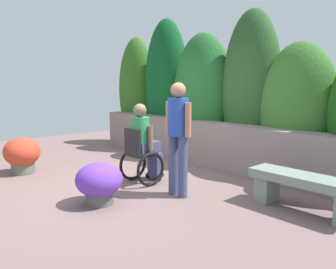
{
  "coord_description": "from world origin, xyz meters",
  "views": [
    {
      "loc": [
        4.2,
        -3.08,
        1.64
      ],
      "look_at": [
        0.38,
        0.4,
        0.85
      ],
      "focal_mm": 35.22,
      "sensor_mm": 36.0,
      "label": 1
    }
  ],
  "objects_px": {
    "person_in_wheelchair": "(143,146)",
    "flower_pot_terracotta_by_wall": "(22,154)",
    "person_standing_companion": "(178,132)",
    "flower_pot_purple_near": "(99,182)",
    "stone_bench": "(304,188)"
  },
  "relations": [
    {
      "from": "stone_bench",
      "to": "person_in_wheelchair",
      "type": "relative_size",
      "value": 1.07
    },
    {
      "from": "person_in_wheelchair",
      "to": "flower_pot_terracotta_by_wall",
      "type": "bearing_deg",
      "value": -150.88
    },
    {
      "from": "person_standing_companion",
      "to": "person_in_wheelchair",
      "type": "bearing_deg",
      "value": -176.06
    },
    {
      "from": "stone_bench",
      "to": "flower_pot_terracotta_by_wall",
      "type": "height_order",
      "value": "flower_pot_terracotta_by_wall"
    },
    {
      "from": "flower_pot_terracotta_by_wall",
      "to": "person_in_wheelchair",
      "type": "bearing_deg",
      "value": 33.27
    },
    {
      "from": "person_in_wheelchair",
      "to": "flower_pot_purple_near",
      "type": "height_order",
      "value": "person_in_wheelchair"
    },
    {
      "from": "person_in_wheelchair",
      "to": "flower_pot_terracotta_by_wall",
      "type": "distance_m",
      "value": 2.37
    },
    {
      "from": "flower_pot_purple_near",
      "to": "stone_bench",
      "type": "bearing_deg",
      "value": 41.38
    },
    {
      "from": "stone_bench",
      "to": "flower_pot_purple_near",
      "type": "bearing_deg",
      "value": -132.77
    },
    {
      "from": "person_in_wheelchair",
      "to": "person_standing_companion",
      "type": "distance_m",
      "value": 0.93
    },
    {
      "from": "person_standing_companion",
      "to": "flower_pot_purple_near",
      "type": "xyz_separation_m",
      "value": [
        -0.48,
        -1.04,
        -0.65
      ]
    },
    {
      "from": "person_in_wheelchair",
      "to": "stone_bench",
      "type": "bearing_deg",
      "value": 12.53
    },
    {
      "from": "person_in_wheelchair",
      "to": "flower_pot_terracotta_by_wall",
      "type": "relative_size",
      "value": 1.97
    },
    {
      "from": "person_standing_companion",
      "to": "flower_pot_terracotta_by_wall",
      "type": "relative_size",
      "value": 2.47
    },
    {
      "from": "stone_bench",
      "to": "person_standing_companion",
      "type": "bearing_deg",
      "value": -148.22
    }
  ]
}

